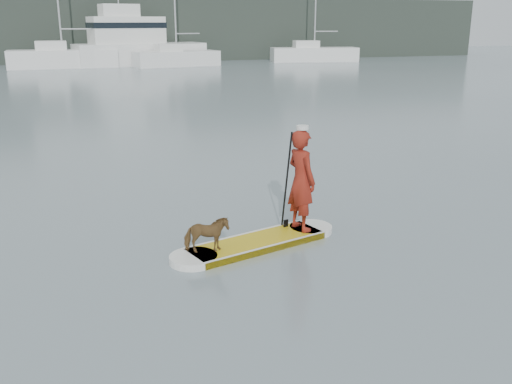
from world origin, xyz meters
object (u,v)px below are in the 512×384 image
object	(u,v)px
motor_yacht_a	(134,43)
paddleboard	(256,243)
dog	(206,235)
sailboat_e	(176,57)
paddler	(301,180)
sailboat_f	(314,53)
sailboat_d	(62,56)

from	to	relation	value
motor_yacht_a	paddleboard	bearing A→B (deg)	-104.84
paddleboard	dog	size ratio (longest dim) A/B	4.36
sailboat_e	paddler	bearing A→B (deg)	-107.74
dog	motor_yacht_a	size ratio (longest dim) A/B	0.06
paddler	sailboat_f	distance (m)	47.22
sailboat_d	sailboat_e	size ratio (longest dim) A/B	1.23
sailboat_e	motor_yacht_a	size ratio (longest dim) A/B	0.89
sailboat_d	sailboat_f	xyz separation A→B (m)	(23.25, 0.39, -0.09)
sailboat_e	sailboat_f	size ratio (longest dim) A/B	0.85
sailboat_e	motor_yacht_a	bearing A→B (deg)	130.27
dog	sailboat_d	bearing A→B (deg)	10.14
sailboat_d	motor_yacht_a	distance (m)	6.40
paddleboard	dog	distance (m)	1.06
paddleboard	motor_yacht_a	xyz separation A→B (m)	(3.10, 44.21, 1.87)
sailboat_d	motor_yacht_a	size ratio (longest dim) A/B	1.09
motor_yacht_a	sailboat_f	bearing A→B (deg)	-13.49
paddleboard	paddler	distance (m)	1.40
paddler	sailboat_e	world-z (taller)	sailboat_e
sailboat_d	sailboat_f	distance (m)	23.25
paddleboard	sailboat_e	world-z (taller)	sailboat_e
paddler	sailboat_d	size ratio (longest dim) A/B	0.14
paddleboard	sailboat_d	distance (m)	43.16
paddleboard	sailboat_f	world-z (taller)	sailboat_f
paddler	sailboat_f	xyz separation A→B (m)	(19.18, 43.14, -0.21)
paddler	sailboat_f	size ratio (longest dim) A/B	0.15
paddler	sailboat_e	distance (m)	41.64
paddleboard	sailboat_e	size ratio (longest dim) A/B	0.30
paddler	sailboat_d	distance (m)	42.95
sailboat_d	sailboat_e	bearing A→B (deg)	-9.81
paddleboard	motor_yacht_a	world-z (taller)	motor_yacht_a
paddler	dog	distance (m)	2.08
dog	motor_yacht_a	xyz separation A→B (m)	(4.05, 44.48, 1.50)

